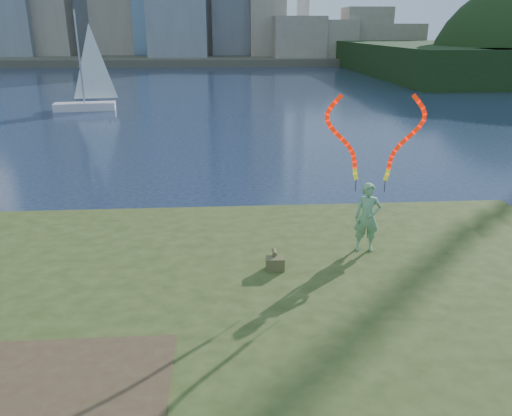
{
  "coord_description": "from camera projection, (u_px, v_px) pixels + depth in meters",
  "views": [
    {
      "loc": [
        0.27,
        -9.35,
        5.94
      ],
      "look_at": [
        0.99,
        1.0,
        2.2
      ],
      "focal_mm": 35.0,
      "sensor_mm": 36.0,
      "label": 1
    }
  ],
  "objects": [
    {
      "name": "sailboat",
      "position": [
        87.0,
        94.0,
        38.01
      ],
      "size": [
        4.85,
        2.04,
        7.28
      ],
      "rotation": [
        0.0,
        0.0,
        0.13
      ],
      "color": "silver",
      "rests_on": "ground"
    },
    {
      "name": "dirt_patch",
      "position": [
        60.0,
        398.0,
        7.35
      ],
      "size": [
        3.2,
        3.0,
        0.02
      ],
      "primitive_type": "cube",
      "color": "#47331E",
      "rests_on": "grassy_knoll"
    },
    {
      "name": "far_shore",
      "position": [
        219.0,
        57.0,
        99.72
      ],
      "size": [
        320.0,
        40.0,
        1.2
      ],
      "primitive_type": "cube",
      "color": "#4A4536",
      "rests_on": "ground"
    },
    {
      "name": "woman_with_ribbons",
      "position": [
        369.0,
        195.0,
        11.86
      ],
      "size": [
        2.06,
        0.55,
        4.08
      ],
      "rotation": [
        0.0,
        0.0,
        -0.17
      ],
      "color": "#247E2A",
      "rests_on": "grassy_knoll"
    },
    {
      "name": "ground",
      "position": [
        213.0,
        320.0,
        10.77
      ],
      "size": [
        320.0,
        320.0,
        0.0
      ],
      "primitive_type": "plane",
      "color": "#19263F",
      "rests_on": "ground"
    },
    {
      "name": "canvas_bag",
      "position": [
        275.0,
        263.0,
        11.25
      ],
      "size": [
        0.42,
        0.48,
        0.39
      ],
      "rotation": [
        0.0,
        0.0,
        -0.02
      ],
      "color": "brown",
      "rests_on": "grassy_knoll"
    },
    {
      "name": "grassy_knoll",
      "position": [
        211.0,
        377.0,
        8.5
      ],
      "size": [
        20.0,
        18.0,
        0.8
      ],
      "color": "#344217",
      "rests_on": "ground"
    }
  ]
}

